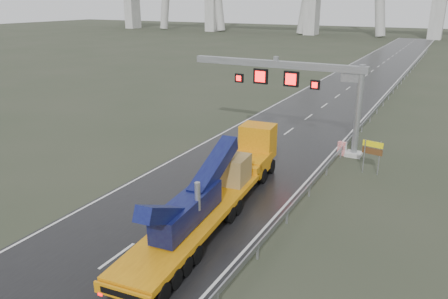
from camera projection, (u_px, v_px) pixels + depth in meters
The scene contains 7 objects.
ground at pixel (143, 237), 22.81m from camera, with size 400.00×400.00×0.00m, color #2C3324.
road at pixel (337, 96), 56.17m from camera, with size 11.00×200.00×0.02m, color black.
guardrail at pixel (372, 113), 44.89m from camera, with size 0.20×140.00×1.40m, color gray, non-canonical shape.
sign_gantry at pixel (300, 81), 35.06m from camera, with size 14.90×1.20×7.42m.
heavy_haul_truck at pixel (224, 181), 25.87m from camera, with size 4.14×17.74×4.13m.
exit_sign_pair at pixel (372, 151), 30.62m from camera, with size 1.43×0.30×2.47m.
striped_barrier at pixel (342, 148), 34.76m from camera, with size 0.65×0.35×1.10m, color red.
Camera 1 is at (13.21, -15.71, 11.77)m, focal length 35.00 mm.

